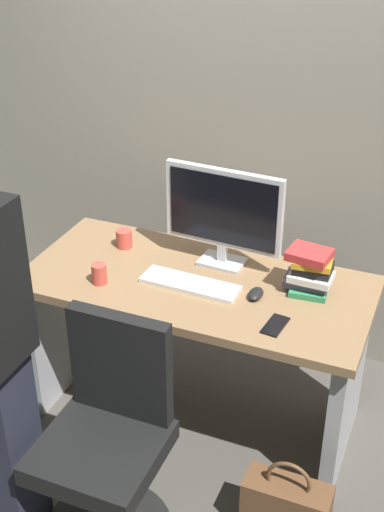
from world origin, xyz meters
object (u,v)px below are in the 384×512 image
at_px(desk, 196,324).
at_px(mouse, 256,294).
at_px(book_stack, 310,271).
at_px(office_chair, 108,447).
at_px(handbag, 286,508).
at_px(cell_phone, 275,325).
at_px(cup_near_keyboard, 99,274).
at_px(monitor, 223,212).
at_px(keyboard, 190,284).
at_px(cup_by_monitor, 124,238).

relative_size(desk, mouse, 15.15).
height_order(mouse, book_stack, book_stack).
bearing_deg(office_chair, handbag, 19.74).
height_order(mouse, cell_phone, mouse).
bearing_deg(handbag, cup_near_keyboard, 160.80).
bearing_deg(desk, handbag, -41.01).
bearing_deg(mouse, cell_phone, -51.34).
bearing_deg(book_stack, monitor, 169.83).
height_order(desk, keyboard, keyboard).
relative_size(cup_near_keyboard, handbag, 0.24).
height_order(office_chair, mouse, office_chair).
distance_m(office_chair, mouse, 0.86).
bearing_deg(cell_phone, monitor, 140.36).
xyz_separation_m(monitor, cup_near_keyboard, (-0.43, -0.36, -0.21)).
relative_size(desk, cup_near_keyboard, 16.81).
bearing_deg(cup_by_monitor, office_chair, -67.33).
xyz_separation_m(office_chair, mouse, (0.33, 0.71, 0.34)).
relative_size(monitor, handbag, 1.43).
bearing_deg(mouse, book_stack, 34.99).
xyz_separation_m(cup_by_monitor, handbag, (1.02, -0.67, -0.66)).
bearing_deg(mouse, cup_near_keyboard, -167.40).
bearing_deg(keyboard, cell_phone, -16.73).
xyz_separation_m(office_chair, monitor, (0.11, 0.92, 0.58)).
xyz_separation_m(keyboard, book_stack, (0.48, 0.16, 0.09)).
distance_m(desk, book_stack, 0.58).
relative_size(desk, handbag, 4.01).
distance_m(office_chair, cup_near_keyboard, 0.75).
relative_size(monitor, cell_phone, 3.76).
relative_size(monitor, mouse, 5.41).
bearing_deg(cell_phone, cup_by_monitor, 164.05).
height_order(keyboard, handbag, keyboard).
bearing_deg(cup_by_monitor, mouse, -14.40).
bearing_deg(desk, office_chair, -94.23).
bearing_deg(cup_by_monitor, handbag, -33.20).
distance_m(desk, monitor, 0.52).
bearing_deg(monitor, desk, -105.76).
bearing_deg(keyboard, monitor, 77.78).
bearing_deg(office_chair, book_stack, 58.28).
height_order(keyboard, cell_phone, keyboard).
bearing_deg(book_stack, cell_phone, -100.69).
bearing_deg(office_chair, mouse, 65.01).
height_order(keyboard, book_stack, book_stack).
bearing_deg(cup_by_monitor, cell_phone, -22.56).
distance_m(cup_by_monitor, handbag, 1.38).
relative_size(office_chair, monitor, 1.74).
relative_size(book_stack, cell_phone, 1.42).
bearing_deg(monitor, office_chair, -96.57).
relative_size(mouse, cell_phone, 0.69).
bearing_deg(office_chair, keyboard, 86.16).
distance_m(desk, handbag, 0.87).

